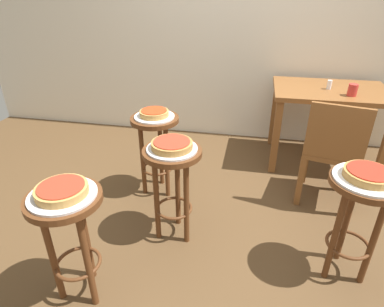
% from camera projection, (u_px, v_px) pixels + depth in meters
% --- Properties ---
extents(ground_plane, '(6.00, 6.00, 0.00)m').
position_uv_depth(ground_plane, '(222.00, 225.00, 2.35)').
color(ground_plane, brown).
extents(stool_foreground, '(0.37, 0.37, 0.66)m').
position_uv_depth(stool_foreground, '(69.00, 225.00, 1.63)').
color(stool_foreground, '#5B3319').
rests_on(stool_foreground, ground_plane).
extents(serving_plate_foreground, '(0.32, 0.32, 0.01)m').
position_uv_depth(serving_plate_foreground, '(63.00, 195.00, 1.54)').
color(serving_plate_foreground, silver).
rests_on(serving_plate_foreground, stool_foreground).
extents(pizza_foreground, '(0.25, 0.25, 0.05)m').
position_uv_depth(pizza_foreground, '(62.00, 190.00, 1.53)').
color(pizza_foreground, tan).
rests_on(pizza_foreground, serving_plate_foreground).
extents(stool_middle, '(0.37, 0.37, 0.66)m').
position_uv_depth(stool_middle, '(359.00, 207.00, 1.75)').
color(stool_middle, '#5B3319').
rests_on(stool_middle, ground_plane).
extents(serving_plate_middle, '(0.34, 0.34, 0.01)m').
position_uv_depth(serving_plate_middle, '(367.00, 179.00, 1.67)').
color(serving_plate_middle, silver).
rests_on(serving_plate_middle, stool_middle).
extents(pizza_middle, '(0.25, 0.25, 0.05)m').
position_uv_depth(pizza_middle, '(369.00, 174.00, 1.65)').
color(pizza_middle, '#B78442').
rests_on(pizza_middle, serving_plate_middle).
extents(stool_leftside, '(0.37, 0.37, 0.66)m').
position_uv_depth(stool_leftside, '(173.00, 174.00, 2.05)').
color(stool_leftside, '#5B3319').
rests_on(stool_leftside, ground_plane).
extents(serving_plate_leftside, '(0.31, 0.31, 0.01)m').
position_uv_depth(serving_plate_leftside, '(172.00, 149.00, 1.97)').
color(serving_plate_leftside, silver).
rests_on(serving_plate_leftside, stool_leftside).
extents(pizza_leftside, '(0.25, 0.25, 0.05)m').
position_uv_depth(pizza_leftside, '(172.00, 145.00, 1.95)').
color(pizza_leftside, '#B78442').
rests_on(pizza_leftside, serving_plate_leftside).
extents(stool_rear, '(0.37, 0.37, 0.66)m').
position_uv_depth(stool_rear, '(156.00, 138.00, 2.53)').
color(stool_rear, '#5B3319').
rests_on(stool_rear, ground_plane).
extents(serving_plate_rear, '(0.30, 0.30, 0.01)m').
position_uv_depth(serving_plate_rear, '(154.00, 117.00, 2.44)').
color(serving_plate_rear, silver).
rests_on(serving_plate_rear, stool_rear).
extents(pizza_rear, '(0.22, 0.22, 0.05)m').
position_uv_depth(pizza_rear, '(154.00, 113.00, 2.43)').
color(pizza_rear, tan).
rests_on(pizza_rear, serving_plate_rear).
extents(dining_table, '(1.00, 0.71, 0.73)m').
position_uv_depth(dining_table, '(329.00, 101.00, 2.93)').
color(dining_table, brown).
rests_on(dining_table, ground_plane).
extents(cup_near_edge, '(0.08, 0.08, 0.10)m').
position_uv_depth(cup_near_edge, '(353.00, 90.00, 2.68)').
color(cup_near_edge, red).
rests_on(cup_near_edge, dining_table).
extents(condiment_shaker, '(0.04, 0.04, 0.08)m').
position_uv_depth(condiment_shaker, '(329.00, 85.00, 2.85)').
color(condiment_shaker, white).
rests_on(condiment_shaker, dining_table).
extents(wooden_chair, '(0.48, 0.48, 0.85)m').
position_uv_depth(wooden_chair, '(333.00, 150.00, 2.39)').
color(wooden_chair, brown).
rests_on(wooden_chair, ground_plane).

